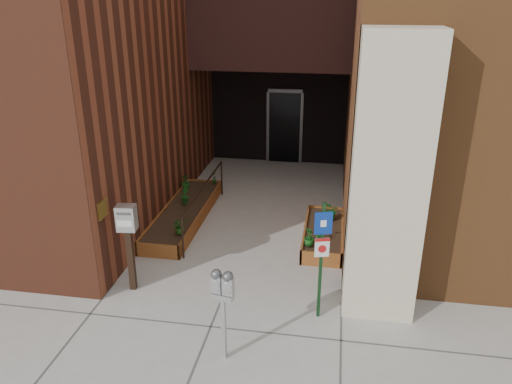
% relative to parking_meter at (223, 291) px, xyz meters
% --- Properties ---
extents(ground, '(80.00, 80.00, 0.00)m').
position_rel_parking_meter_xyz_m(ground, '(-0.37, 1.64, -1.10)').
color(ground, '#9E9991').
rests_on(ground, ground).
extents(planter_left, '(0.90, 3.60, 0.30)m').
position_rel_parking_meter_xyz_m(planter_left, '(-1.92, 4.34, -0.97)').
color(planter_left, brown).
rests_on(planter_left, ground).
extents(planter_right, '(0.80, 2.20, 0.30)m').
position_rel_parking_meter_xyz_m(planter_right, '(1.23, 3.84, -0.97)').
color(planter_right, brown).
rests_on(planter_right, ground).
extents(handrail, '(0.04, 3.34, 0.90)m').
position_rel_parking_meter_xyz_m(handrail, '(-1.42, 4.29, -0.35)').
color(handrail, black).
rests_on(handrail, ground).
extents(parking_meter, '(0.33, 0.18, 1.42)m').
position_rel_parking_meter_xyz_m(parking_meter, '(0.00, 0.00, 0.00)').
color(parking_meter, '#A7A7A9').
rests_on(parking_meter, ground).
extents(sign_post, '(0.26, 0.10, 1.97)m').
position_rel_parking_meter_xyz_m(sign_post, '(1.26, 1.19, 0.11)').
color(sign_post, '#123216').
rests_on(sign_post, ground).
extents(payment_dropbox, '(0.34, 0.27, 1.58)m').
position_rel_parking_meter_xyz_m(payment_dropbox, '(-1.96, 1.47, 0.04)').
color(payment_dropbox, black).
rests_on(payment_dropbox, ground).
extents(shrub_left_a, '(0.43, 0.43, 0.34)m').
position_rel_parking_meter_xyz_m(shrub_left_a, '(-1.62, 3.10, -0.63)').
color(shrub_left_a, '#265418').
rests_on(shrub_left_a, planter_left).
extents(shrub_left_b, '(0.28, 0.28, 0.39)m').
position_rel_parking_meter_xyz_m(shrub_left_b, '(-1.98, 4.60, -0.61)').
color(shrub_left_b, '#164F16').
rests_on(shrub_left_b, planter_left).
extents(shrub_left_c, '(0.26, 0.26, 0.36)m').
position_rel_parking_meter_xyz_m(shrub_left_c, '(-2.22, 5.48, -0.62)').
color(shrub_left_c, '#1B5017').
rests_on(shrub_left_c, planter_left).
extents(shrub_left_d, '(0.23, 0.23, 0.33)m').
position_rel_parking_meter_xyz_m(shrub_left_d, '(-1.62, 5.94, -0.63)').
color(shrub_left_d, '#1E5919').
rests_on(shrub_left_d, planter_left).
extents(shrub_right_a, '(0.20, 0.20, 0.36)m').
position_rel_parking_meter_xyz_m(shrub_right_a, '(0.98, 3.01, -0.62)').
color(shrub_right_a, '#164F17').
rests_on(shrub_right_a, planter_right).
extents(shrub_right_b, '(0.21, 0.21, 0.34)m').
position_rel_parking_meter_xyz_m(shrub_right_b, '(1.15, 3.28, -0.63)').
color(shrub_right_b, '#19581A').
rests_on(shrub_right_b, planter_right).
extents(shrub_right_c, '(0.38, 0.38, 0.38)m').
position_rel_parking_meter_xyz_m(shrub_right_c, '(1.36, 4.26, -0.61)').
color(shrub_right_c, '#185418').
rests_on(shrub_right_c, planter_right).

